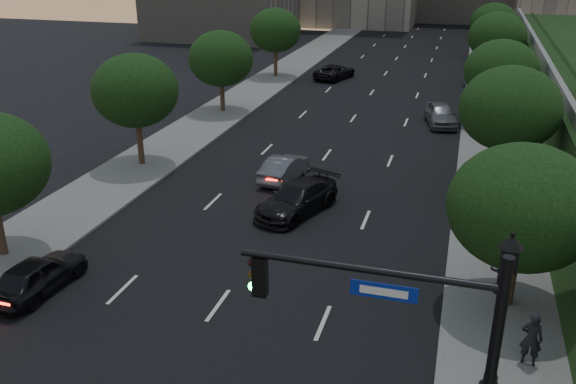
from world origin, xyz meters
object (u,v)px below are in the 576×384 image
(pedestrian_b, at_px, (502,271))
(pedestrian_c, at_px, (511,236))
(sedan_mid_left, at_px, (285,168))
(sedan_far_left, at_px, (335,72))
(sedan_near_right, at_px, (297,199))
(sedan_near_left, at_px, (38,275))
(street_lamp, at_px, (498,329))
(pedestrian_a, at_px, (531,339))
(sedan_far_right, at_px, (441,114))

(pedestrian_b, bearing_deg, pedestrian_c, -102.14)
(pedestrian_c, bearing_deg, sedan_mid_left, -18.65)
(sedan_far_left, distance_m, sedan_near_right, 32.34)
(sedan_near_right, bearing_deg, sedan_near_left, -107.64)
(pedestrian_b, bearing_deg, sedan_far_left, -73.11)
(sedan_mid_left, distance_m, pedestrian_b, 14.80)
(sedan_near_right, relative_size, pedestrian_c, 3.05)
(sedan_near_right, bearing_deg, street_lamp, -32.56)
(sedan_mid_left, relative_size, sedan_far_left, 0.83)
(pedestrian_b, bearing_deg, sedan_near_right, -33.50)
(street_lamp, distance_m, pedestrian_c, 9.83)
(street_lamp, relative_size, pedestrian_a, 3.04)
(sedan_near_left, height_order, pedestrian_c, pedestrian_c)
(sedan_near_right, height_order, sedan_far_right, sedan_far_right)
(sedan_far_right, bearing_deg, sedan_near_right, -120.90)
(street_lamp, xyz_separation_m, sedan_near_right, (-8.98, 11.59, -1.87))
(sedan_mid_left, distance_m, sedan_near_right, 4.63)
(pedestrian_b, bearing_deg, sedan_mid_left, -44.33)
(sedan_far_left, bearing_deg, pedestrian_a, 126.75)
(sedan_near_left, xyz_separation_m, pedestrian_b, (17.02, 4.63, 0.35))
(sedan_near_right, bearing_deg, pedestrian_a, -23.08)
(sedan_near_left, xyz_separation_m, pedestrian_c, (17.47, 7.96, 0.28))
(sedan_far_left, distance_m, pedestrian_a, 44.10)
(sedan_far_right, bearing_deg, pedestrian_a, -94.02)
(street_lamp, distance_m, sedan_near_right, 14.78)
(sedan_near_left, height_order, pedestrian_a, pedestrian_a)
(sedan_near_right, xyz_separation_m, pedestrian_a, (10.21, -9.45, 0.31))
(sedan_near_left, distance_m, sedan_far_right, 31.13)
(pedestrian_a, relative_size, pedestrian_c, 1.07)
(sedan_far_right, bearing_deg, pedestrian_b, -94.25)
(sedan_far_left, height_order, sedan_near_right, sedan_near_right)
(sedan_far_left, xyz_separation_m, pedestrian_c, (14.94, -33.89, 0.29))
(sedan_far_left, bearing_deg, street_lamp, 124.37)
(street_lamp, distance_m, sedan_mid_left, 19.29)
(pedestrian_b, height_order, pedestrian_c, pedestrian_b)
(pedestrian_a, distance_m, pedestrian_c, 7.51)
(sedan_mid_left, height_order, sedan_near_right, sedan_near_right)
(sedan_near_left, relative_size, pedestrian_b, 2.31)
(sedan_near_left, bearing_deg, sedan_far_right, -111.20)
(sedan_near_left, relative_size, sedan_far_left, 0.82)
(sedan_near_left, height_order, sedan_far_right, sedan_far_right)
(sedan_near_right, distance_m, pedestrian_c, 10.11)
(sedan_far_left, distance_m, pedestrian_c, 37.04)
(pedestrian_b, distance_m, pedestrian_c, 3.36)
(street_lamp, relative_size, sedan_far_right, 1.17)
(sedan_mid_left, bearing_deg, sedan_far_right, -111.20)
(sedan_far_left, relative_size, sedan_far_right, 1.08)
(sedan_far_left, relative_size, pedestrian_a, 2.80)
(street_lamp, bearing_deg, pedestrian_a, 60.13)
(pedestrian_c, bearing_deg, sedan_far_right, -69.72)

